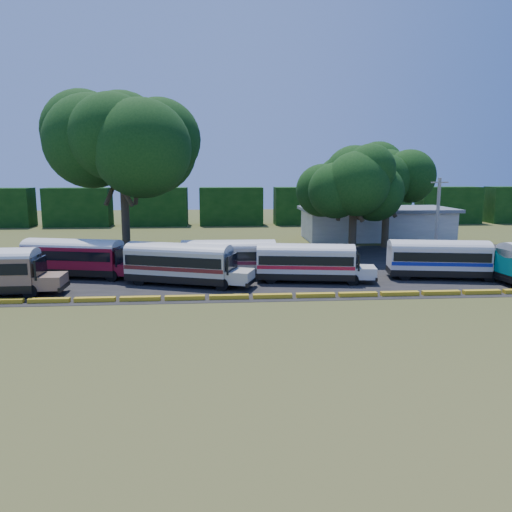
{
  "coord_description": "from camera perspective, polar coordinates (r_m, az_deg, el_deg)",
  "views": [
    {
      "loc": [
        -2.21,
        -32.21,
        8.73
      ],
      "look_at": [
        0.74,
        6.0,
        2.11
      ],
      "focal_mm": 35.0,
      "sensor_mm": 36.0,
      "label": 1
    }
  ],
  "objects": [
    {
      "name": "bus_white_red",
      "position": [
        39.33,
        5.97,
        -0.52
      ],
      "size": [
        9.51,
        3.71,
        3.05
      ],
      "rotation": [
        0.0,
        0.0,
        -0.16
      ],
      "color": "black",
      "rests_on": "ground"
    },
    {
      "name": "bus_cream_west",
      "position": [
        38.49,
        -8.53,
        -0.63
      ],
      "size": [
        10.12,
        5.55,
        3.25
      ],
      "rotation": [
        0.0,
        0.0,
        -0.34
      ],
      "color": "black",
      "rests_on": "ground"
    },
    {
      "name": "utility_pole",
      "position": [
        48.34,
        20.01,
        3.75
      ],
      "size": [
        1.6,
        0.3,
        8.04
      ],
      "color": "gray",
      "rests_on": "ground"
    },
    {
      "name": "asphalt_strip",
      "position": [
        45.17,
        -0.26,
        -1.33
      ],
      "size": [
        64.0,
        24.0,
        0.02
      ],
      "primitive_type": "cube",
      "color": "black",
      "rests_on": "ground"
    },
    {
      "name": "bus_cream_east",
      "position": [
        40.99,
        -2.88,
        -0.02
      ],
      "size": [
        9.44,
        2.55,
        3.09
      ],
      "rotation": [
        0.0,
        0.0,
        -0.02
      ],
      "color": "black",
      "rests_on": "ground"
    },
    {
      "name": "tree_east",
      "position": [
        58.41,
        14.81,
        8.8
      ],
      "size": [
        7.91,
        7.91,
        11.01
      ],
      "color": "#322719",
      "rests_on": "ground"
    },
    {
      "name": "ground",
      "position": [
        33.44,
        -0.48,
        -5.33
      ],
      "size": [
        160.0,
        160.0,
        0.0
      ],
      "primitive_type": "plane",
      "color": "#3B4918",
      "rests_on": "ground"
    },
    {
      "name": "treeline_backdrop",
      "position": [
        80.44,
        -2.85,
        5.7
      ],
      "size": [
        130.0,
        4.0,
        6.0
      ],
      "color": "black",
      "rests_on": "ground"
    },
    {
      "name": "bus_white_blue",
      "position": [
        42.98,
        20.37,
        -0.12
      ],
      "size": [
        9.87,
        3.97,
        3.16
      ],
      "rotation": [
        0.0,
        0.0,
        -0.17
      ],
      "color": "black",
      "rests_on": "ground"
    },
    {
      "name": "terminal_building",
      "position": [
        65.75,
        13.54,
        3.68
      ],
      "size": [
        19.0,
        9.0,
        4.0
      ],
      "color": "silver",
      "rests_on": "ground"
    },
    {
      "name": "bus_red",
      "position": [
        43.32,
        -19.91,
        0.05
      ],
      "size": [
        10.01,
        4.62,
        3.2
      ],
      "rotation": [
        0.0,
        0.0,
        -0.24
      ],
      "color": "black",
      "rests_on": "ground"
    },
    {
      "name": "tree_west",
      "position": [
        50.98,
        -15.08,
        12.86
      ],
      "size": [
        12.1,
        12.1,
        16.22
      ],
      "color": "#322719",
      "rests_on": "ground"
    },
    {
      "name": "tree_center",
      "position": [
        52.53,
        11.18,
        8.89
      ],
      "size": [
        8.5,
        8.5,
        11.23
      ],
      "color": "#322719",
      "rests_on": "ground"
    },
    {
      "name": "curb",
      "position": [
        34.37,
        -0.59,
        -4.66
      ],
      "size": [
        53.7,
        0.45,
        0.3
      ],
      "color": "yellow",
      "rests_on": "ground"
    }
  ]
}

